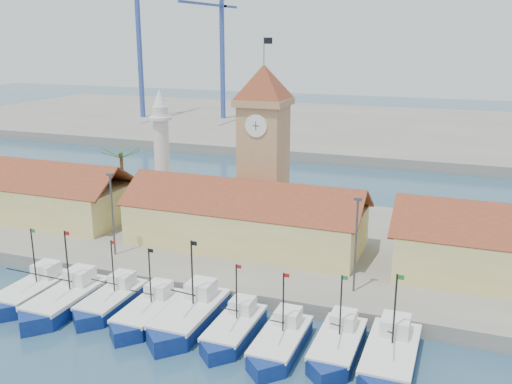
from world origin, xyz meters
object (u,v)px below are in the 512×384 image
at_px(boat_0, 31,293).
at_px(minaret, 162,150).
at_px(boat_4, 188,318).
at_px(clock_tower, 264,144).

bearing_deg(boat_0, minaret, 90.12).
bearing_deg(boat_4, clock_tower, 93.52).
relative_size(boat_0, minaret, 0.60).
relative_size(boat_0, clock_tower, 0.43).
xyz_separation_m(boat_0, boat_4, (16.35, 0.80, 0.07)).
distance_m(boat_0, clock_tower, 30.18).
bearing_deg(clock_tower, boat_4, -86.48).
relative_size(boat_4, minaret, 0.65).
height_order(boat_0, minaret, minaret).
bearing_deg(boat_4, minaret, 123.37).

